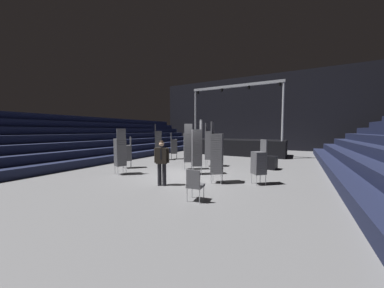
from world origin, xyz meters
TOP-DOWN VIEW (x-y plane):
  - ground_plane at (0.00, 0.00)m, footprint 22.00×30.00m
  - arena_end_wall at (0.00, 15.00)m, footprint 22.00×0.30m
  - bleacher_bank_left at (-8.38, 1.00)m, footprint 5.25×24.00m
  - stage_riser at (0.00, 9.05)m, footprint 7.53×2.89m
  - man_with_tie at (0.12, -1.91)m, footprint 0.56×0.36m
  - chair_stack_front_left at (0.39, 0.42)m, footprint 0.61×0.61m
  - chair_stack_front_right at (-2.75, -1.28)m, footprint 0.57×0.57m
  - chair_stack_mid_left at (0.11, 2.58)m, footprint 0.50×0.50m
  - chair_stack_mid_right at (-4.00, 3.19)m, footprint 0.61×0.61m
  - chair_stack_mid_centre at (-0.55, 1.26)m, footprint 0.61×0.61m
  - chair_stack_rear_left at (-3.65, 0.02)m, footprint 0.62×0.62m
  - chair_stack_rear_right at (3.27, -0.03)m, footprint 0.62×0.62m
  - chair_stack_rear_centre at (-3.29, 4.06)m, footprint 0.62×0.62m
  - chair_stack_aisle_left at (1.78, -0.58)m, footprint 0.52×0.52m
  - equipment_road_case at (3.14, 3.40)m, footprint 0.98×0.73m
  - loose_chair_near_man at (1.96, -2.80)m, footprint 0.49×0.49m

SIDE VIEW (x-z plane):
  - ground_plane at x=0.00m, z-range -0.10..0.00m
  - equipment_road_case at x=3.14m, z-range 0.00..0.70m
  - loose_chair_near_man at x=1.96m, z-range 0.06..1.01m
  - stage_riser at x=0.00m, z-range -2.11..3.54m
  - chair_stack_rear_left at x=-3.65m, z-range 0.00..1.71m
  - chair_stack_rear_right at x=3.27m, z-range 0.00..1.71m
  - chair_stack_rear_centre at x=-3.29m, z-range 0.00..1.88m
  - man_with_tie at x=0.12m, z-range 0.11..1.79m
  - chair_stack_front_right at x=-2.75m, z-range 0.00..2.14m
  - chair_stack_mid_centre at x=-0.55m, z-range 0.00..2.39m
  - chair_stack_aisle_left at x=1.78m, z-range 0.00..2.39m
  - chair_stack_mid_left at x=0.11m, z-range 0.00..2.47m
  - chair_stack_mid_right at x=-4.00m, z-range 0.00..2.47m
  - chair_stack_front_left at x=0.39m, z-range 0.00..2.56m
  - bleacher_bank_left at x=-8.38m, z-range 0.00..3.15m
  - arena_end_wall at x=0.00m, z-range 0.00..8.00m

